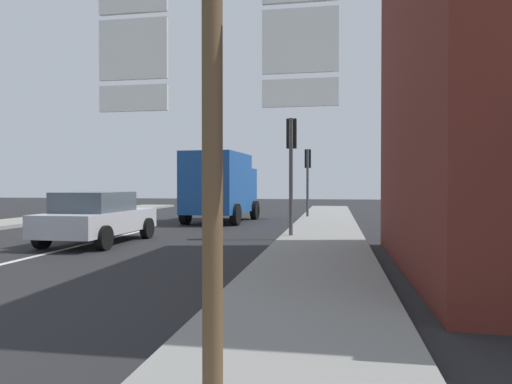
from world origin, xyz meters
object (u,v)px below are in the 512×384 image
object	(u,v)px
delivery_truck	(221,185)
traffic_light_far_right	(308,167)
route_sign_post	(213,150)
traffic_light_near_right	(291,150)
sedan_far	(98,217)

from	to	relation	value
delivery_truck	traffic_light_far_right	xyz separation A→B (m)	(3.72, 2.62, 0.87)
route_sign_post	traffic_light_far_right	world-z (taller)	traffic_light_far_right
traffic_light_near_right	traffic_light_far_right	size ratio (longest dim) A/B	1.09
delivery_truck	traffic_light_near_right	distance (m)	7.11
traffic_light_near_right	traffic_light_far_right	bearing A→B (deg)	90.00
sedan_far	traffic_light_far_right	xyz separation A→B (m)	(5.34, 10.54, 1.76)
route_sign_post	traffic_light_near_right	distance (m)	11.26
traffic_light_near_right	traffic_light_far_right	distance (m)	8.59
sedan_far	route_sign_post	distance (m)	11.02
delivery_truck	route_sign_post	world-z (taller)	route_sign_post
route_sign_post	traffic_light_far_right	distance (m)	19.81
route_sign_post	traffic_light_near_right	world-z (taller)	traffic_light_near_right
delivery_truck	traffic_light_near_right	world-z (taller)	traffic_light_near_right
route_sign_post	sedan_far	bearing A→B (deg)	122.36
route_sign_post	traffic_light_far_right	bearing A→B (deg)	91.50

